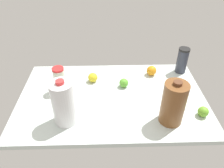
{
  "coord_description": "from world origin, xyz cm",
  "views": [
    {
      "loc": [
        -3.14,
        -109.12,
        94.32
      ],
      "look_at": [
        0.0,
        0.0,
        13.0
      ],
      "focal_mm": 35.0,
      "sensor_mm": 36.0,
      "label": 1
    }
  ],
  "objects": [
    {
      "name": "lime_far_back",
      "position": [
        52.3,
        -19.06,
        6.08
      ],
      "size": [
        6.17,
        6.17,
        6.17
      ],
      "primitive_type": "sphere",
      "color": "#6CAE2E",
      "rests_on": "countertop"
    },
    {
      "name": "shaker_bottle",
      "position": [
        52.32,
        27.85,
        12.74
      ],
      "size": [
        7.97,
        7.97,
        19.41
      ],
      "color": "#2F3341",
      "rests_on": "countertop"
    },
    {
      "name": "countertop",
      "position": [
        0.0,
        0.0,
        1.5
      ],
      "size": [
        120.0,
        76.0,
        3.0
      ],
      "primitive_type": "cube",
      "color": "silver",
      "rests_on": "ground"
    },
    {
      "name": "tumbler_cup",
      "position": [
        -34.0,
        7.39,
        11.84
      ],
      "size": [
        7.47,
        7.47,
        17.61
      ],
      "color": "beige",
      "rests_on": "countertop"
    },
    {
      "name": "chocolate_milk_jug",
      "position": [
        32.45,
        -22.22,
        15.85
      ],
      "size": [
        12.92,
        12.92,
        27.26
      ],
      "color": "brown",
      "rests_on": "countertop"
    },
    {
      "name": "lime_loose",
      "position": [
        8.35,
        10.31,
        6.07
      ],
      "size": [
        6.14,
        6.14,
        6.14
      ],
      "primitive_type": "sphere",
      "color": "#5DB033",
      "rests_on": "countertop"
    },
    {
      "name": "lemon_by_jug",
      "position": [
        -13.06,
        17.13,
        6.3
      ],
      "size": [
        6.6,
        6.6,
        6.6
      ],
      "primitive_type": "sphere",
      "color": "yellow",
      "rests_on": "countertop"
    },
    {
      "name": "orange_beside_bowl",
      "position": [
        29.74,
        24.29,
        6.56
      ],
      "size": [
        7.11,
        7.11,
        7.11
      ],
      "primitive_type": "sphere",
      "color": "orange",
      "rests_on": "countertop"
    },
    {
      "name": "milk_jug",
      "position": [
        -26.59,
        -20.8,
        16.28
      ],
      "size": [
        12.6,
        12.6,
        28.13
      ],
      "color": "white",
      "rests_on": "countertop"
    }
  ]
}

